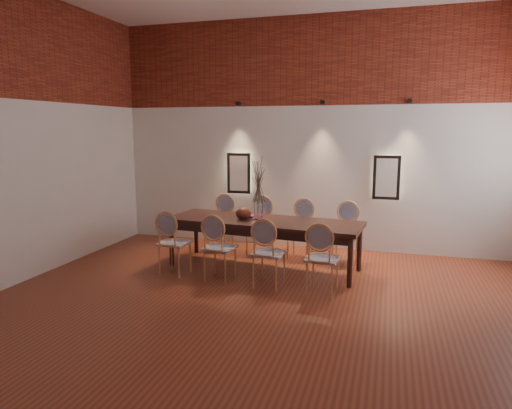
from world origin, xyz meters
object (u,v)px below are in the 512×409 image
(chair_near_a, at_px, (175,243))
(chair_far_c, at_px, (301,230))
(dining_table, at_px, (263,244))
(chair_near_c, at_px, (269,253))
(chair_far_d, at_px, (345,234))
(chair_near_d, at_px, (323,258))
(bowl, at_px, (244,213))
(vase, at_px, (258,210))
(chair_far_b, at_px, (259,226))
(chair_far_a, at_px, (220,223))
(book, at_px, (247,216))
(chair_near_b, at_px, (220,248))

(chair_near_a, relative_size, chair_far_c, 1.00)
(dining_table, distance_m, chair_near_c, 0.84)
(chair_far_d, bearing_deg, chair_near_d, 90.00)
(chair_far_d, bearing_deg, chair_far_c, 0.00)
(bowl, bearing_deg, dining_table, 3.86)
(chair_far_c, relative_size, vase, 3.13)
(dining_table, relative_size, chair_far_d, 3.11)
(chair_far_b, bearing_deg, bowl, 94.28)
(dining_table, relative_size, chair_far_a, 3.11)
(chair_far_d, bearing_deg, dining_table, 34.36)
(chair_near_a, relative_size, book, 3.62)
(chair_far_b, bearing_deg, chair_far_d, -180.00)
(chair_near_b, xyz_separation_m, chair_near_c, (0.73, -0.07, 0.00))
(chair_near_c, height_order, vase, vase)
(chair_near_c, bearing_deg, bowl, 133.81)
(chair_far_c, height_order, vase, vase)
(chair_near_a, height_order, vase, vase)
(chair_far_a, xyz_separation_m, chair_far_b, (0.73, -0.07, 0.00))
(chair_far_d, bearing_deg, vase, 32.45)
(dining_table, relative_size, chair_near_d, 3.11)
(chair_near_c, xyz_separation_m, chair_far_d, (0.87, 1.43, 0.00))
(chair_near_b, xyz_separation_m, chair_far_d, (1.60, 1.36, 0.00))
(chair_near_a, distance_m, chair_far_d, 2.66)
(chair_near_a, distance_m, bowl, 1.12)
(chair_near_b, bearing_deg, chair_far_a, 115.99)
(chair_far_a, bearing_deg, chair_near_a, 90.00)
(chair_near_b, distance_m, chair_far_a, 1.67)
(chair_far_b, bearing_deg, chair_near_b, 90.00)
(dining_table, distance_m, book, 0.53)
(chair_near_b, xyz_separation_m, chair_far_c, (0.87, 1.43, 0.00))
(chair_near_a, relative_size, chair_far_d, 1.00)
(chair_near_d, relative_size, chair_far_c, 1.00)
(chair_far_c, bearing_deg, dining_table, 64.01)
(chair_near_b, distance_m, book, 0.94)
(chair_near_b, height_order, vase, vase)
(chair_far_b, distance_m, chair_far_d, 1.46)
(dining_table, distance_m, chair_near_a, 1.33)
(vase, xyz_separation_m, bowl, (-0.23, -0.03, -0.06))
(chair_far_b, xyz_separation_m, chair_far_d, (1.46, -0.14, 0.00))
(chair_far_c, bearing_deg, chair_far_b, 0.00)
(chair_near_d, distance_m, bowl, 1.61)
(bowl, bearing_deg, chair_far_a, 129.27)
(chair_far_a, bearing_deg, bowl, 134.69)
(chair_near_c, distance_m, chair_far_d, 1.67)
(chair_far_c, distance_m, chair_far_d, 0.73)
(chair_near_b, xyz_separation_m, chair_far_a, (-0.59, 1.56, 0.00))
(chair_near_d, xyz_separation_m, chair_far_b, (-1.32, 1.63, 0.00))
(dining_table, relative_size, bowl, 12.20)
(chair_far_b, height_order, chair_far_c, same)
(chair_far_d, distance_m, book, 1.58)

